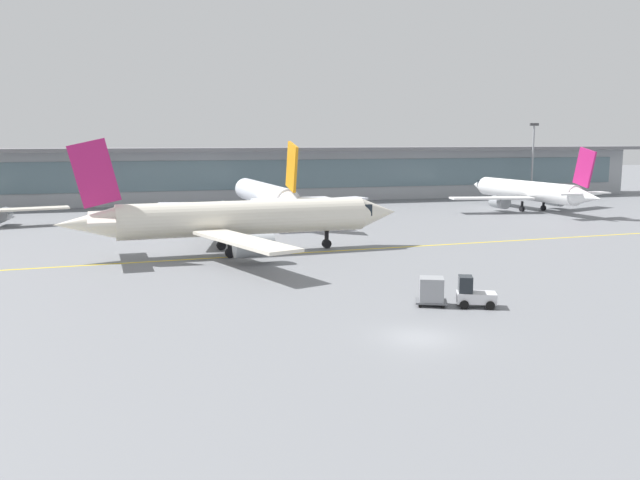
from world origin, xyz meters
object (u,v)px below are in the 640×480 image
object	(u,v)px
gate_airplane_1	(265,196)
apron_light_mast_1	(533,157)
gate_airplane_2	(528,191)
baggage_tug	(473,294)
cargo_dolly_lead	(431,290)
taxiing_regional_jet	(240,219)

from	to	relation	value
gate_airplane_1	apron_light_mast_1	bearing A→B (deg)	-74.77
gate_airplane_1	gate_airplane_2	distance (m)	41.89
baggage_tug	apron_light_mast_1	world-z (taller)	apron_light_mast_1
cargo_dolly_lead	gate_airplane_2	bearing A→B (deg)	74.49
gate_airplane_2	baggage_tug	world-z (taller)	gate_airplane_2
taxiing_regional_jet	baggage_tug	world-z (taller)	taxiing_regional_jet
baggage_tug	cargo_dolly_lead	size ratio (longest dim) A/B	1.15
gate_airplane_1	apron_light_mast_1	xyz separation A→B (m)	(55.07, 19.11, 4.43)
gate_airplane_1	baggage_tug	size ratio (longest dim) A/B	11.21
baggage_tug	cargo_dolly_lead	bearing A→B (deg)	180.00
taxiing_regional_jet	apron_light_mast_1	distance (m)	77.96
gate_airplane_1	taxiing_regional_jet	xyz separation A→B (m)	(-7.62, -27.04, 0.12)
gate_airplane_2	cargo_dolly_lead	bearing A→B (deg)	136.28
baggage_tug	apron_light_mast_1	distance (m)	87.93
gate_airplane_2	taxiing_regional_jet	xyz separation A→B (m)	(-49.51, -26.92, 0.38)
baggage_tug	gate_airplane_2	bearing A→B (deg)	76.87
taxiing_regional_jet	apron_light_mast_1	world-z (taller)	apron_light_mast_1
gate_airplane_2	baggage_tug	distance (m)	64.40
gate_airplane_1	apron_light_mast_1	size ratio (longest dim) A/B	2.35
gate_airplane_1	apron_light_mast_1	world-z (taller)	apron_light_mast_1
gate_airplane_2	taxiing_regional_jet	bearing A→B (deg)	112.99
cargo_dolly_lead	apron_light_mast_1	distance (m)	88.57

